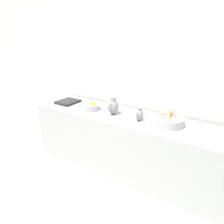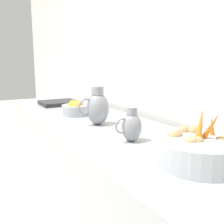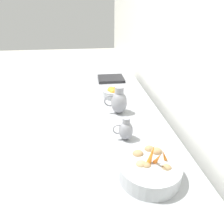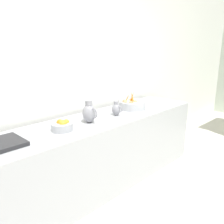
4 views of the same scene
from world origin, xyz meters
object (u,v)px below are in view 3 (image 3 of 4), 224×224
object	(u,v)px
orange_bowl	(113,93)
metal_pitcher_short	(126,130)
metal_pitcher_tall	(119,101)
vegetable_colander	(149,169)

from	to	relation	value
orange_bowl	metal_pitcher_short	bearing A→B (deg)	89.59
orange_bowl	metal_pitcher_short	size ratio (longest dim) A/B	1.22
orange_bowl	metal_pitcher_tall	bearing A→B (deg)	91.22
vegetable_colander	metal_pitcher_short	xyz separation A→B (m)	(0.07, -0.38, 0.02)
metal_pitcher_short	metal_pitcher_tall	bearing A→B (deg)	-91.83
vegetable_colander	orange_bowl	distance (m)	1.17
metal_pitcher_tall	metal_pitcher_short	distance (m)	0.42
orange_bowl	metal_pitcher_short	distance (m)	0.78
orange_bowl	vegetable_colander	bearing A→B (deg)	93.04
metal_pitcher_short	vegetable_colander	bearing A→B (deg)	100.00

